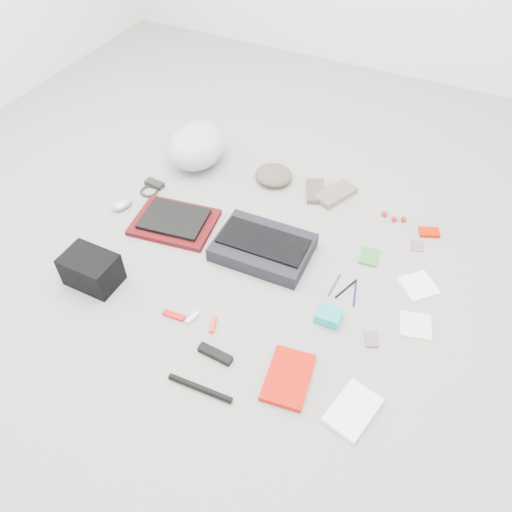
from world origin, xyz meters
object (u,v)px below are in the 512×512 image
at_px(laptop, 174,219).
at_px(book_red, 288,377).
at_px(messenger_bag, 263,247).
at_px(bike_helmet, 197,146).
at_px(accordion_wallet, 328,316).
at_px(camera_bag, 91,270).

distance_m(laptop, book_red, 0.96).
relative_size(messenger_bag, bike_helmet, 1.16).
relative_size(messenger_bag, accordion_wallet, 4.34).
relative_size(camera_bag, book_red, 0.96).
relative_size(laptop, book_red, 1.28).
distance_m(messenger_bag, book_red, 0.64).
bearing_deg(accordion_wallet, messenger_bag, 148.34).
height_order(bike_helmet, accordion_wallet, bike_helmet).
relative_size(book_red, accordion_wallet, 2.39).
height_order(bike_helmet, book_red, bike_helmet).
bearing_deg(bike_helmet, laptop, -78.38).
bearing_deg(messenger_bag, accordion_wallet, -31.13).
bearing_deg(bike_helmet, messenger_bag, -42.98).
height_order(bike_helmet, camera_bag, bike_helmet).
xyz_separation_m(messenger_bag, book_red, (0.35, -0.53, -0.02)).
distance_m(messenger_bag, camera_bag, 0.74).
distance_m(bike_helmet, accordion_wallet, 1.21).
relative_size(bike_helmet, book_red, 1.56).
bearing_deg(messenger_bag, bike_helmet, 141.08).
xyz_separation_m(messenger_bag, laptop, (-0.46, -0.02, 0.00)).
relative_size(messenger_bag, book_red, 1.81).
bearing_deg(camera_bag, messenger_bag, 39.53).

